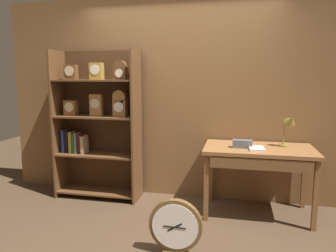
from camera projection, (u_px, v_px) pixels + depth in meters
ground_plane at (154, 244)px, 3.04m from camera, size 10.00×10.00×0.00m
back_wood_panel at (180, 99)px, 4.12m from camera, size 4.80×0.05×2.60m
bookshelf at (98, 123)px, 4.14m from camera, size 1.10×0.40×1.92m
workbench at (259, 156)px, 3.58m from camera, size 1.22×0.70×0.79m
desk_lamp at (289, 124)px, 3.55m from camera, size 0.20×0.20×0.39m
toolbox_small at (242, 144)px, 3.56m from camera, size 0.22×0.10×0.09m
open_repair_manual at (257, 148)px, 3.47m from camera, size 0.17×0.23×0.02m
round_clock_large at (175, 227)px, 2.81m from camera, size 0.48×0.11×0.52m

